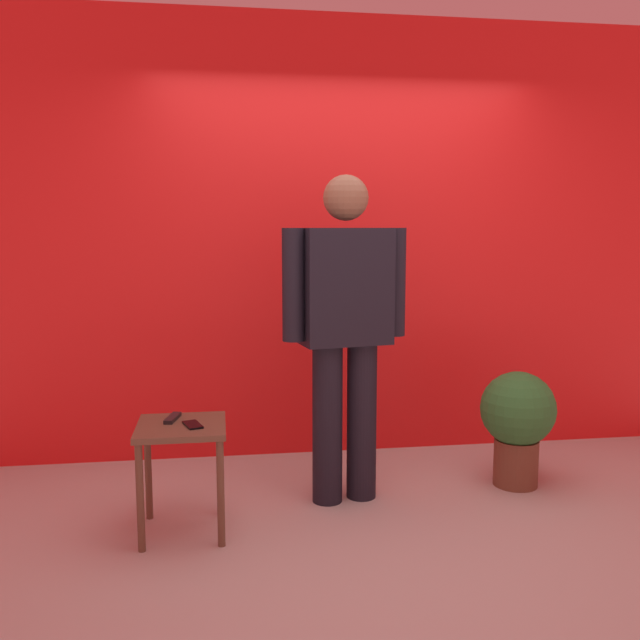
% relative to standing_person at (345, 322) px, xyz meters
% --- Properties ---
extents(ground_plane, '(12.00, 12.00, 0.00)m').
position_rel_standing_person_xyz_m(ground_plane, '(0.14, -0.52, -1.01)').
color(ground_plane, '#B7B2A8').
extents(back_wall_red, '(5.21, 0.12, 2.88)m').
position_rel_standing_person_xyz_m(back_wall_red, '(0.14, 0.89, 0.43)').
color(back_wall_red, red).
rests_on(back_wall_red, ground_plane).
extents(standing_person, '(0.72, 0.32, 1.81)m').
position_rel_standing_person_xyz_m(standing_person, '(0.00, 0.00, 0.00)').
color(standing_person, black).
rests_on(standing_person, ground_plane).
extents(side_table, '(0.44, 0.44, 0.56)m').
position_rel_standing_person_xyz_m(side_table, '(-0.88, -0.30, -0.56)').
color(side_table, brown).
rests_on(side_table, ground_plane).
extents(cell_phone, '(0.11, 0.16, 0.01)m').
position_rel_standing_person_xyz_m(cell_phone, '(-0.82, -0.34, -0.45)').
color(cell_phone, black).
rests_on(cell_phone, side_table).
extents(tv_remote, '(0.08, 0.18, 0.02)m').
position_rel_standing_person_xyz_m(tv_remote, '(-0.93, -0.22, -0.44)').
color(tv_remote, black).
rests_on(tv_remote, side_table).
extents(potted_plant, '(0.44, 0.44, 0.69)m').
position_rel_standing_person_xyz_m(potted_plant, '(1.05, 0.06, -0.60)').
color(potted_plant, brown).
rests_on(potted_plant, ground_plane).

